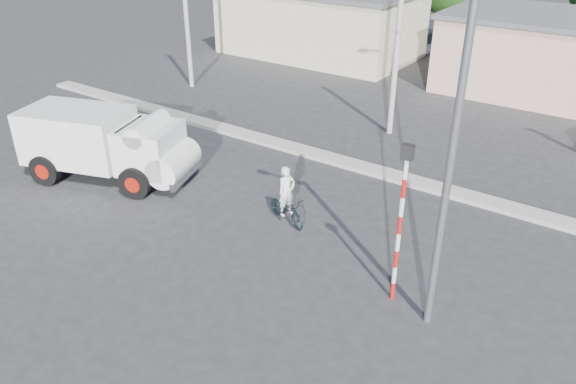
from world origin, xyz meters
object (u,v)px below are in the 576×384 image
Objects in this scene: cyclist at (287,200)px; streetlight at (447,133)px; traffic_pole at (401,212)px; truck at (108,143)px; bicycle at (287,209)px.

cyclist is 7.08m from streetlight.
streetlight is at bearing -17.73° from traffic_pole.
traffic_pole is at bearing -20.86° from truck.
cyclist is at bearing -9.48° from truck.
bicycle is 0.36m from cyclist.
truck is at bearing 118.95° from bicycle.
streetlight is at bearing -89.46° from bicycle.
cyclist is (0.00, 0.00, 0.36)m from bicycle.
truck is 7.22m from cyclist.
streetlight reaches higher than truck.
truck is at bearing 118.95° from cyclist.
truck is 3.74× the size of bicycle.
bicycle is at bearing 0.00° from cyclist.
streetlight reaches higher than bicycle.
cyclist is 0.18× the size of streetlight.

